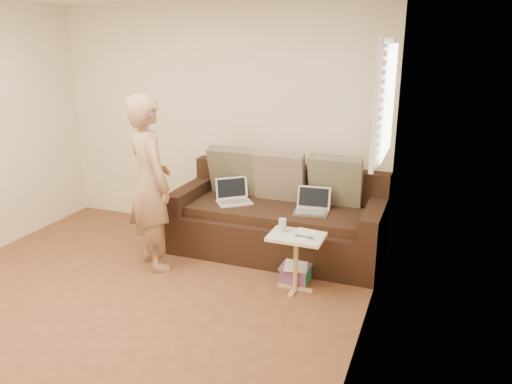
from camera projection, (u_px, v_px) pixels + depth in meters
floor at (105, 319)px, 4.10m from camera, size 4.50×4.50×0.00m
wall_back at (217, 121)px, 5.72m from camera, size 4.00×0.00×4.00m
wall_right at (358, 196)px, 3.03m from camera, size 0.00×4.50×4.50m
window_blinds at (385, 101)px, 4.27m from camera, size 0.12×0.88×1.08m
sofa at (277, 215)px, 5.25m from camera, size 2.20×0.95×0.85m
pillow_left at (234, 171)px, 5.56m from camera, size 0.55×0.29×0.57m
pillow_mid at (280, 177)px, 5.34m from camera, size 0.55×0.27×0.57m
pillow_right at (335, 181)px, 5.17m from camera, size 0.55×0.28×0.57m
laptop_silver at (311, 213)px, 5.03m from camera, size 0.37×0.28×0.23m
laptop_white at (234, 203)px, 5.33m from camera, size 0.44×0.42×0.26m
person at (150, 183)px, 4.82m from camera, size 0.76×0.72×1.74m
side_table at (296, 263)px, 4.50m from camera, size 0.49×0.34×0.54m
drinking_glass at (282, 225)px, 4.50m from camera, size 0.07×0.07×0.12m
scissors at (304, 237)px, 4.37m from camera, size 0.20×0.14×0.02m
paper_on_table at (303, 235)px, 4.43m from camera, size 0.25×0.33×0.00m
striped_box at (296, 273)px, 4.71m from camera, size 0.27×0.27×0.17m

